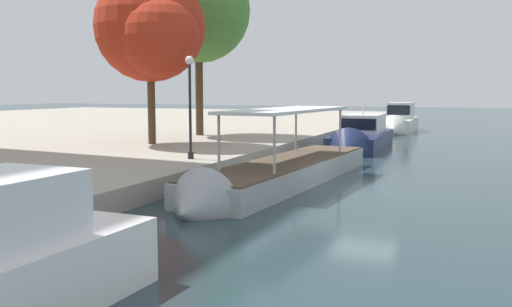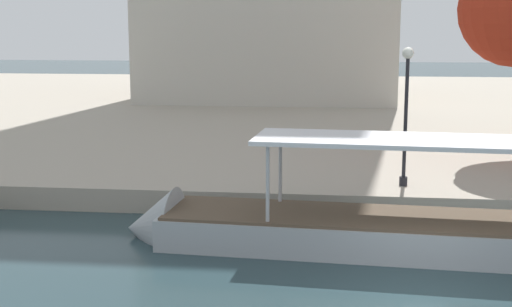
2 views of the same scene
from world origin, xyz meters
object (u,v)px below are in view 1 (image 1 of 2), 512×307
(motor_yacht_3, at_px, (360,140))
(motor_yacht_4, at_px, (399,123))
(tour_boat_2, at_px, (277,177))
(lamp_post, at_px, (190,98))
(tree_2, at_px, (198,13))
(mooring_bollard_0, at_px, (362,117))
(tree_0, at_px, (150,31))

(motor_yacht_3, distance_m, motor_yacht_4, 16.49)
(tour_boat_2, bearing_deg, motor_yacht_3, -176.75)
(motor_yacht_3, distance_m, lamp_post, 15.31)
(lamp_post, bearing_deg, tree_2, 25.78)
(tree_2, bearing_deg, lamp_post, -154.22)
(tour_boat_2, xyz_separation_m, tree_2, (13.73, 10.55, 8.57))
(motor_yacht_4, bearing_deg, tour_boat_2, -2.30)
(mooring_bollard_0, bearing_deg, tree_2, 162.35)
(mooring_bollard_0, bearing_deg, tour_boat_2, -173.99)
(tree_0, relative_size, tree_2, 0.82)
(motor_yacht_3, height_order, mooring_bollard_0, motor_yacht_3)
(tour_boat_2, bearing_deg, lamp_post, -100.86)
(tree_0, xyz_separation_m, tree_2, (7.33, 0.79, 1.89))
(motor_yacht_3, relative_size, tree_0, 1.14)
(tour_boat_2, relative_size, tree_0, 1.55)
(motor_yacht_3, bearing_deg, tree_0, -49.85)
(lamp_post, relative_size, tree_0, 0.47)
(motor_yacht_4, xyz_separation_m, tree_2, (-18.22, 10.89, 8.13))
(lamp_post, xyz_separation_m, tree_0, (5.22, 5.27, 3.60))
(motor_yacht_3, relative_size, tree_2, 0.94)
(lamp_post, height_order, tree_0, tree_0)
(mooring_bollard_0, height_order, tree_2, tree_2)
(tree_2, bearing_deg, motor_yacht_4, -30.87)
(motor_yacht_4, distance_m, tree_2, 22.73)
(mooring_bollard_0, distance_m, tree_0, 30.04)
(motor_yacht_3, height_order, tree_2, tree_2)
(mooring_bollard_0, bearing_deg, tree_0, 168.15)
(tree_0, bearing_deg, motor_yacht_4, -21.57)
(motor_yacht_4, bearing_deg, tree_2, -32.55)
(motor_yacht_3, bearing_deg, tree_2, -83.03)
(motor_yacht_4, relative_size, lamp_post, 2.18)
(motor_yacht_3, xyz_separation_m, mooring_bollard_0, (19.75, 3.89, 0.55))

